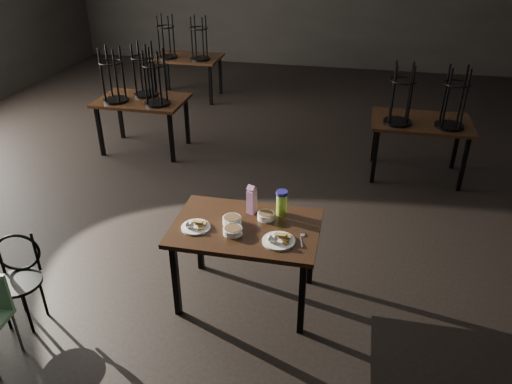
% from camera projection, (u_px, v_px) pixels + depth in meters
% --- Properties ---
extents(main_table, '(1.20, 0.80, 0.75)m').
position_uv_depth(main_table, '(246.00, 234.00, 4.11)').
color(main_table, black).
rests_on(main_table, ground).
extents(plate_left, '(0.24, 0.24, 0.08)m').
position_uv_depth(plate_left, '(195.00, 226.00, 4.04)').
color(plate_left, white).
rests_on(plate_left, main_table).
extents(plate_right, '(0.26, 0.26, 0.08)m').
position_uv_depth(plate_right, '(278.00, 239.00, 3.86)').
color(plate_right, white).
rests_on(plate_right, main_table).
extents(bowl_near, '(0.15, 0.15, 0.06)m').
position_uv_depth(bowl_near, '(232.00, 220.00, 4.08)').
color(bowl_near, white).
rests_on(bowl_near, main_table).
extents(bowl_far, '(0.14, 0.14, 0.06)m').
position_uv_depth(bowl_far, '(266.00, 216.00, 4.15)').
color(bowl_far, white).
rests_on(bowl_far, main_table).
extents(bowl_big, '(0.15, 0.15, 0.05)m').
position_uv_depth(bowl_big, '(233.00, 231.00, 3.96)').
color(bowl_big, white).
rests_on(bowl_big, main_table).
extents(juice_carton, '(0.09, 0.09, 0.27)m').
position_uv_depth(juice_carton, '(252.00, 200.00, 4.19)').
color(juice_carton, '#901A77').
rests_on(juice_carton, main_table).
extents(water_bottle, '(0.12, 0.12, 0.22)m').
position_uv_depth(water_bottle, '(282.00, 203.00, 4.18)').
color(water_bottle, '#A8DB40').
rests_on(water_bottle, main_table).
extents(spoon, '(0.05, 0.21, 0.01)m').
position_uv_depth(spoon, '(303.00, 236.00, 3.94)').
color(spoon, silver).
rests_on(spoon, main_table).
extents(bentwood_chair, '(0.41, 0.41, 0.77)m').
position_uv_depth(bentwood_chair, '(19.00, 273.00, 4.00)').
color(bentwood_chair, black).
rests_on(bentwood_chair, ground).
extents(bg_table_left, '(1.20, 0.80, 1.48)m').
position_uv_depth(bg_table_left, '(141.00, 97.00, 6.83)').
color(bg_table_left, black).
rests_on(bg_table_left, ground).
extents(bg_table_right, '(1.20, 0.80, 1.48)m').
position_uv_depth(bg_table_right, '(422.00, 122.00, 6.11)').
color(bg_table_right, black).
rests_on(bg_table_right, ground).
extents(bg_table_far, '(1.20, 0.80, 1.48)m').
position_uv_depth(bg_table_far, '(186.00, 57.00, 8.86)').
color(bg_table_far, black).
rests_on(bg_table_far, ground).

